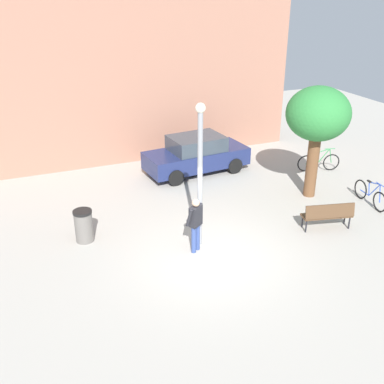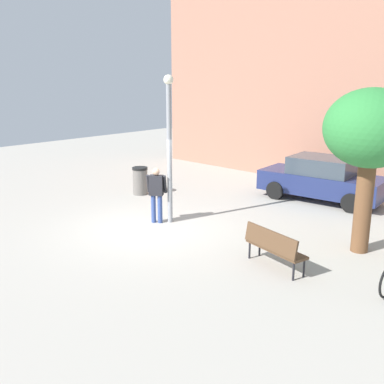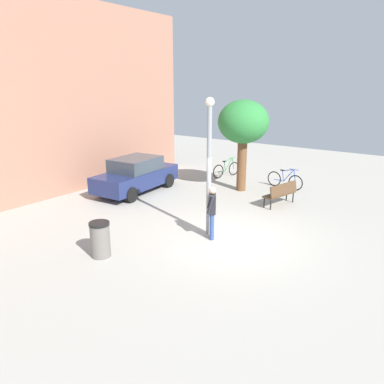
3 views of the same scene
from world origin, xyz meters
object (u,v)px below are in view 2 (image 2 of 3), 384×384
lamppost (169,141)px  parked_car_navy (322,179)px  plaza_tree (371,132)px  park_bench (273,246)px  person_by_lamppost (156,191)px  trash_bin (140,181)px

lamppost → parked_car_navy: (2.14, 5.31, -1.69)m
lamppost → plaza_tree: bearing=17.9°
lamppost → park_bench: size_ratio=2.58×
plaza_tree → park_bench: bearing=-113.3°
person_by_lamppost → parked_car_navy: size_ratio=0.38×
plaza_tree → parked_car_navy: bearing=129.1°
parked_car_navy → trash_bin: (-5.28, -3.79, -0.26)m
park_bench → parked_car_navy: parked_car_navy is taller
person_by_lamppost → park_bench: bearing=-5.3°
person_by_lamppost → trash_bin: 3.44m
plaza_tree → trash_bin: plaza_tree is taller
trash_bin → plaza_tree: bearing=0.9°
lamppost → park_bench: lamppost is taller
person_by_lamppost → park_bench: person_by_lamppost is taller
park_bench → plaza_tree: bearing=66.7°
park_bench → plaza_tree: plaza_tree is taller
lamppost → parked_car_navy: bearing=68.1°
park_bench → parked_car_navy: 6.33m
person_by_lamppost → plaza_tree: 6.07m
park_bench → trash_bin: (-7.24, 2.22, -0.03)m
plaza_tree → trash_bin: 8.63m
parked_car_navy → trash_bin: parked_car_navy is taller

